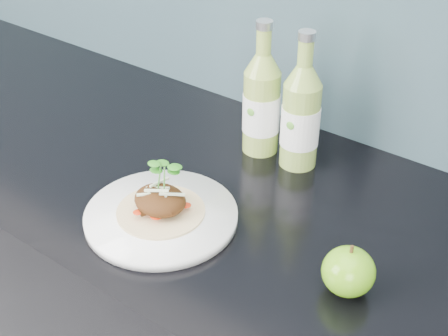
{
  "coord_description": "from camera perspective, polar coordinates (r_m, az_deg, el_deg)",
  "views": [
    {
      "loc": [
        0.44,
        1.0,
        1.52
      ],
      "look_at": [
        -0.03,
        1.63,
        1.0
      ],
      "focal_mm": 50.0,
      "sensor_mm": 36.0,
      "label": 1
    }
  ],
  "objects": [
    {
      "name": "pork_taco",
      "position": [
        0.98,
        -5.88,
        -2.74
      ],
      "size": [
        0.14,
        0.14,
        0.1
      ],
      "color": "tan",
      "rests_on": "dinner_plate"
    },
    {
      "name": "dinner_plate",
      "position": [
        1.0,
        -5.76,
        -4.4
      ],
      "size": [
        0.28,
        0.28,
        0.02
      ],
      "color": "white",
      "rests_on": "kitchen_counter"
    },
    {
      "name": "cider_bottle_right",
      "position": [
        1.1,
        7.03,
        4.67
      ],
      "size": [
        0.07,
        0.07,
        0.25
      ],
      "rotation": [
        0.0,
        0.0,
        0.09
      ],
      "color": "#88A745",
      "rests_on": "kitchen_counter"
    },
    {
      "name": "green_apple",
      "position": [
        0.87,
        11.31,
        -9.26
      ],
      "size": [
        0.09,
        0.09,
        0.08
      ],
      "rotation": [
        0.0,
        0.0,
        -0.32
      ],
      "color": "#4F9510",
      "rests_on": "kitchen_counter"
    },
    {
      "name": "cider_bottle_left",
      "position": [
        1.13,
        3.45,
        5.87
      ],
      "size": [
        0.09,
        0.09,
        0.25
      ],
      "rotation": [
        0.0,
        0.0,
        0.38
      ],
      "color": "#8EA946",
      "rests_on": "kitchen_counter"
    }
  ]
}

